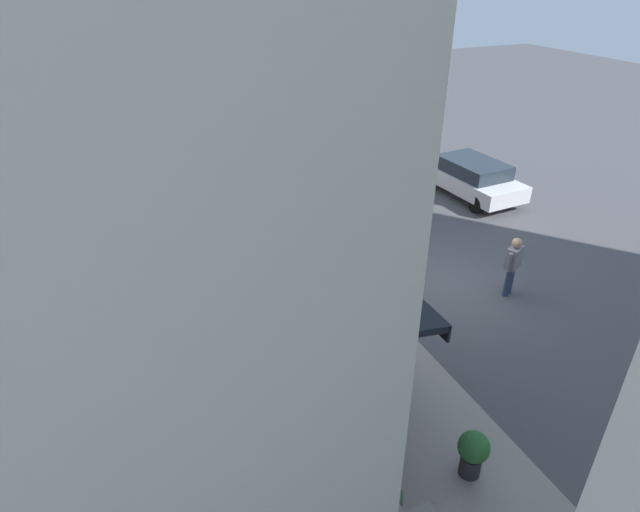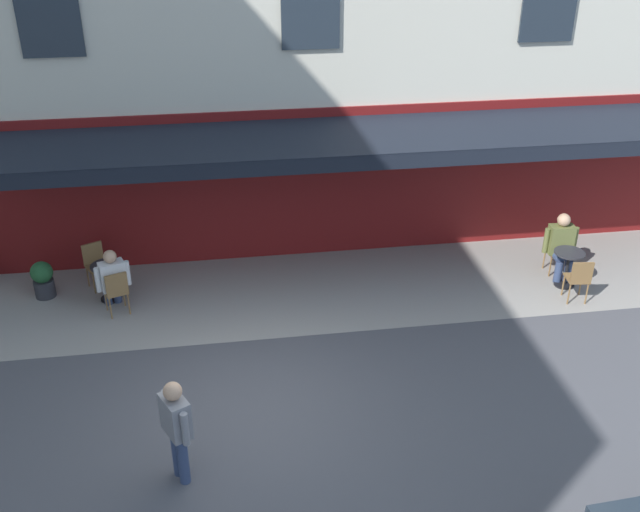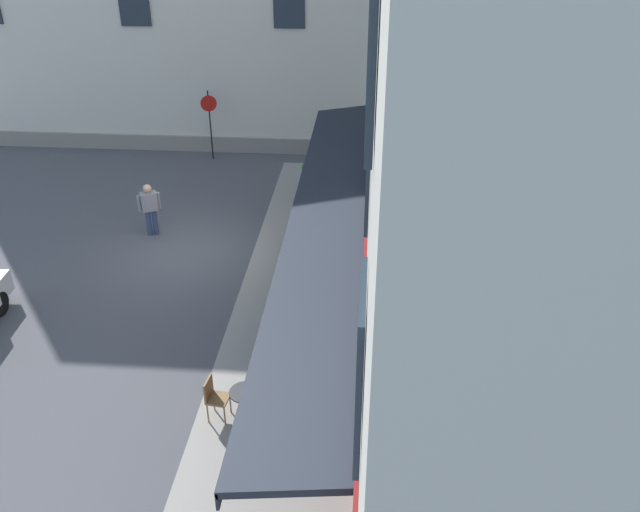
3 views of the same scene
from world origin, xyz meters
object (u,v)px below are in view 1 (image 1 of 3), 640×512
at_px(walking_pedestrian_in_grey, 513,262).
at_px(potted_plant_entrance_right, 389,487).
at_px(cafe_chair_wicker_under_awning, 279,193).
at_px(parked_car_white, 469,176).
at_px(cafe_table_mid_terrace, 362,366).
at_px(potted_plant_entrance_left, 473,452).
at_px(cafe_chair_wicker_facing_street, 383,349).
at_px(seated_companion_in_olive, 248,192).
at_px(potted_plant_under_sign, 380,419).
at_px(seated_patron_in_white, 377,348).
at_px(cafe_chair_wicker_by_window, 343,381).
at_px(cafe_table_near_entrance, 261,197).
at_px(cafe_chair_wicker_back_row, 242,198).

height_order(walking_pedestrian_in_grey, potted_plant_entrance_right, walking_pedestrian_in_grey).
height_order(cafe_chair_wicker_under_awning, parked_car_white, parked_car_white).
bearing_deg(walking_pedestrian_in_grey, cafe_table_mid_terrace, -73.63).
relative_size(potted_plant_entrance_left, potted_plant_entrance_right, 0.73).
relative_size(cafe_chair_wicker_facing_street, seated_companion_in_olive, 0.68).
xyz_separation_m(walking_pedestrian_in_grey, potted_plant_under_sign, (2.72, -5.24, -0.55)).
height_order(cafe_chair_wicker_under_awning, potted_plant_entrance_left, cafe_chair_wicker_under_awning).
bearing_deg(cafe_chair_wicker_under_awning, potted_plant_under_sign, -9.67).
distance_m(seated_patron_in_white, parked_car_white, 10.48).
height_order(cafe_table_mid_terrace, cafe_chair_wicker_by_window, cafe_chair_wicker_by_window).
bearing_deg(potted_plant_under_sign, cafe_table_mid_terrace, 166.78).
bearing_deg(cafe_table_mid_terrace, walking_pedestrian_in_grey, 106.37).
bearing_deg(cafe_chair_wicker_under_awning, seated_companion_in_olive, -95.75).
relative_size(cafe_chair_wicker_by_window, seated_patron_in_white, 0.71).
xyz_separation_m(cafe_chair_wicker_by_window, potted_plant_under_sign, (0.98, 0.26, -0.16)).
bearing_deg(potted_plant_entrance_right, potted_plant_entrance_left, 92.57).
height_order(cafe_table_near_entrance, cafe_chair_wicker_by_window, cafe_chair_wicker_by_window).
distance_m(cafe_chair_wicker_by_window, potted_plant_entrance_right, 2.39).
height_order(cafe_chair_wicker_by_window, potted_plant_entrance_left, cafe_chair_wicker_by_window).
height_order(seated_companion_in_olive, walking_pedestrian_in_grey, walking_pedestrian_in_grey).
distance_m(cafe_chair_wicker_back_row, cafe_table_mid_terrace, 8.95).
distance_m(cafe_chair_wicker_under_awning, potted_plant_under_sign, 10.24).
height_order(cafe_chair_wicker_facing_street, potted_plant_entrance_right, potted_plant_entrance_right).
bearing_deg(seated_companion_in_olive, parked_car_white, 77.68).
height_order(cafe_chair_wicker_back_row, walking_pedestrian_in_grey, walking_pedestrian_in_grey).
bearing_deg(seated_companion_in_olive, potted_plant_entrance_left, 1.44).
height_order(cafe_chair_wicker_under_awning, walking_pedestrian_in_grey, walking_pedestrian_in_grey).
bearing_deg(cafe_table_mid_terrace, cafe_chair_wicker_by_window, -62.55).
relative_size(cafe_chair_wicker_facing_street, cafe_chair_wicker_by_window, 1.00).
height_order(seated_patron_in_white, walking_pedestrian_in_grey, walking_pedestrian_in_grey).
bearing_deg(potted_plant_under_sign, cafe_chair_wicker_by_window, -164.91).
bearing_deg(cafe_chair_wicker_under_awning, cafe_chair_wicker_facing_street, -5.50).
relative_size(cafe_chair_wicker_under_awning, walking_pedestrian_in_grey, 0.57).
xyz_separation_m(cafe_chair_wicker_under_awning, seated_patron_in_white, (8.68, -1.03, 0.14)).
relative_size(cafe_chair_wicker_back_row, parked_car_white, 0.21).
height_order(cafe_table_mid_terrace, parked_car_white, parked_car_white).
bearing_deg(walking_pedestrian_in_grey, potted_plant_entrance_right, -55.08).
bearing_deg(seated_companion_in_olive, seated_patron_in_white, 0.07).
height_order(cafe_table_mid_terrace, cafe_chair_wicker_facing_street, cafe_chair_wicker_facing_street).
bearing_deg(potted_plant_entrance_right, cafe_chair_wicker_under_awning, 168.39).
height_order(cafe_chair_wicker_facing_street, parked_car_white, parked_car_white).
bearing_deg(cafe_chair_wicker_back_row, parked_car_white, 77.92).
height_order(potted_plant_under_sign, potted_plant_entrance_left, potted_plant_entrance_left).
bearing_deg(seated_patron_in_white, cafe_table_mid_terrace, -69.80).
height_order(cafe_chair_wicker_back_row, cafe_table_mid_terrace, cafe_chair_wicker_back_row).
xyz_separation_m(cafe_chair_wicker_under_awning, seated_companion_in_olive, (-0.10, -1.04, 0.17)).
distance_m(cafe_table_near_entrance, cafe_chair_wicker_back_row, 0.63).
xyz_separation_m(cafe_chair_wicker_by_window, potted_plant_entrance_right, (2.36, -0.38, 0.04)).
distance_m(cafe_chair_wicker_under_awning, potted_plant_entrance_right, 11.72).
xyz_separation_m(cafe_chair_wicker_under_awning, cafe_table_mid_terrace, (8.83, -1.42, -0.06)).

